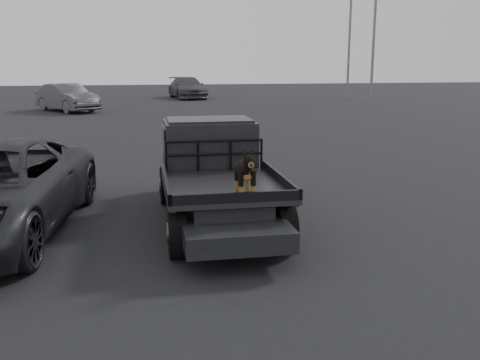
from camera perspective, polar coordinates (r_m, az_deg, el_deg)
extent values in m
plane|color=black|center=(8.60, 0.13, -7.07)|extent=(120.00, 120.00, 0.00)
imported|color=#434448|center=(33.02, -17.99, 8.36)|extent=(4.18, 4.93, 1.60)
imported|color=#414145|center=(42.85, -5.63, 9.78)|extent=(2.97, 5.90, 1.64)
cylinder|color=slate|center=(37.31, 14.21, 16.84)|extent=(0.18, 0.18, 11.77)
cylinder|color=slate|center=(42.11, 11.71, 17.11)|extent=(0.18, 0.18, 12.77)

